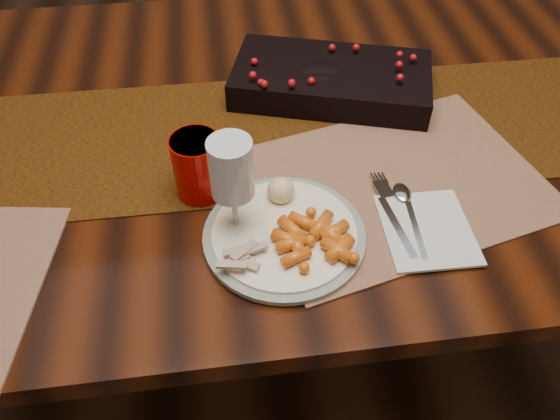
{
  "coord_description": "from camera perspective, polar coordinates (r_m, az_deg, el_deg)",
  "views": [
    {
      "loc": [
        -0.09,
        -0.83,
        1.39
      ],
      "look_at": [
        -0.02,
        -0.29,
        0.8
      ],
      "focal_mm": 35.0,
      "sensor_mm": 36.0,
      "label": 1
    }
  ],
  "objects": [
    {
      "name": "baby_carrots",
      "position": [
        0.8,
        3.13,
        -3.06
      ],
      "size": [
        0.11,
        0.1,
        0.02
      ],
      "primitive_type": null,
      "rotation": [
        0.0,
        0.0,
        -0.14
      ],
      "color": "#DB5E12",
      "rests_on": "dinner_plate"
    },
    {
      "name": "napkin",
      "position": [
        0.86,
        15.1,
        -1.98
      ],
      "size": [
        0.14,
        0.16,
        0.01
      ],
      "primitive_type": "cube",
      "rotation": [
        0.0,
        0.0,
        -0.02
      ],
      "color": "silver",
      "rests_on": "placemat_main"
    },
    {
      "name": "floor",
      "position": [
        1.62,
        -0.54,
        -11.81
      ],
      "size": [
        5.0,
        5.0,
        0.0
      ],
      "primitive_type": "plane",
      "color": "black",
      "rests_on": "ground"
    },
    {
      "name": "turkey_shreds",
      "position": [
        0.78,
        -4.12,
        -5.06
      ],
      "size": [
        0.08,
        0.07,
        0.02
      ],
      "primitive_type": null,
      "rotation": [
        0.0,
        0.0,
        -0.16
      ],
      "color": "beige",
      "rests_on": "dinner_plate"
    },
    {
      "name": "wine_glass",
      "position": [
        0.78,
        -4.92,
        2.07
      ],
      "size": [
        0.07,
        0.07,
        0.18
      ],
      "primitive_type": null,
      "rotation": [
        0.0,
        0.0,
        0.17
      ],
      "color": "white",
      "rests_on": "dining_table"
    },
    {
      "name": "centerpiece",
      "position": [
        1.09,
        5.4,
        13.77
      ],
      "size": [
        0.42,
        0.3,
        0.08
      ],
      "primitive_type": null,
      "rotation": [
        0.0,
        0.0,
        -0.3
      ],
      "color": "black",
      "rests_on": "table_runner"
    },
    {
      "name": "fork",
      "position": [
        0.86,
        11.76,
        -0.67
      ],
      "size": [
        0.05,
        0.16,
        0.0
      ],
      "primitive_type": null,
      "rotation": [
        0.0,
        0.0,
        0.14
      ],
      "color": "silver",
      "rests_on": "napkin"
    },
    {
      "name": "table_runner",
      "position": [
        1.01,
        -1.07,
        7.99
      ],
      "size": [
        1.72,
        0.36,
        0.0
      ],
      "primitive_type": "cube",
      "rotation": [
        0.0,
        0.0,
        -0.01
      ],
      "color": "black",
      "rests_on": "dining_table"
    },
    {
      "name": "mashed_potatoes",
      "position": [
        0.84,
        -1.44,
        1.75
      ],
      "size": [
        0.09,
        0.08,
        0.05
      ],
      "primitive_type": null,
      "rotation": [
        0.0,
        0.0,
        -0.07
      ],
      "color": "#CBC27C",
      "rests_on": "dinner_plate"
    },
    {
      "name": "red_cup",
      "position": [
        0.87,
        -8.61,
        4.54
      ],
      "size": [
        0.08,
        0.08,
        0.11
      ],
      "primitive_type": "cylinder",
      "rotation": [
        0.0,
        0.0,
        0.01
      ],
      "color": "#B10500",
      "rests_on": "placemat_main"
    },
    {
      "name": "placemat_main",
      "position": [
        0.93,
        12.01,
        2.86
      ],
      "size": [
        0.54,
        0.45,
        0.0
      ],
      "primitive_type": "cube",
      "rotation": [
        0.0,
        0.0,
        0.24
      ],
      "color": "brown",
      "rests_on": "dining_table"
    },
    {
      "name": "spoon",
      "position": [
        0.87,
        13.56,
        -0.75
      ],
      "size": [
        0.04,
        0.15,
        0.0
      ],
      "primitive_type": null,
      "rotation": [
        0.0,
        0.0,
        -0.07
      ],
      "color": "silver",
      "rests_on": "napkin"
    },
    {
      "name": "dining_table",
      "position": [
        1.31,
        -0.66,
        -3.36
      ],
      "size": [
        1.8,
        1.0,
        0.75
      ],
      "primitive_type": "cube",
      "color": "black",
      "rests_on": "floor"
    },
    {
      "name": "dinner_plate",
      "position": [
        0.82,
        0.45,
        -2.58
      ],
      "size": [
        0.31,
        0.31,
        0.01
      ],
      "primitive_type": "cylinder",
      "rotation": [
        0.0,
        0.0,
        -0.31
      ],
      "color": "white",
      "rests_on": "placemat_main"
    }
  ]
}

